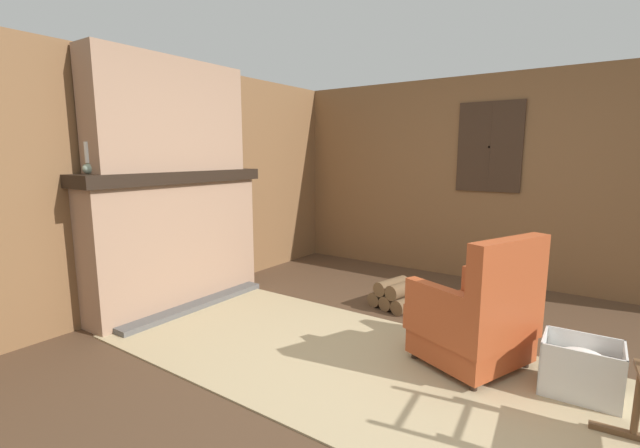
{
  "coord_description": "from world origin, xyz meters",
  "views": [
    {
      "loc": [
        1.1,
        -2.59,
        1.5
      ],
      "look_at": [
        -0.98,
        0.4,
        0.9
      ],
      "focal_mm": 24.0,
      "sensor_mm": 36.0,
      "label": 1
    }
  ],
  "objects_px": {
    "laundry_basket": "(581,368)",
    "storage_case": "(198,164)",
    "firewood_stack": "(397,295)",
    "armchair": "(477,319)",
    "oil_lamp_vase": "(89,163)"
  },
  "relations": [
    {
      "from": "firewood_stack",
      "to": "storage_case",
      "type": "height_order",
      "value": "storage_case"
    },
    {
      "from": "firewood_stack",
      "to": "storage_case",
      "type": "distance_m",
      "value": 2.42
    },
    {
      "from": "laundry_basket",
      "to": "storage_case",
      "type": "bearing_deg",
      "value": -179.16
    },
    {
      "from": "oil_lamp_vase",
      "to": "storage_case",
      "type": "height_order",
      "value": "oil_lamp_vase"
    },
    {
      "from": "oil_lamp_vase",
      "to": "laundry_basket",
      "type": "bearing_deg",
      "value": 18.28
    },
    {
      "from": "storage_case",
      "to": "oil_lamp_vase",
      "type": "bearing_deg",
      "value": -90.01
    },
    {
      "from": "firewood_stack",
      "to": "storage_case",
      "type": "relative_size",
      "value": 2.3
    },
    {
      "from": "firewood_stack",
      "to": "laundry_basket",
      "type": "relative_size",
      "value": 1.16
    },
    {
      "from": "laundry_basket",
      "to": "firewood_stack",
      "type": "bearing_deg",
      "value": 153.93
    },
    {
      "from": "oil_lamp_vase",
      "to": "storage_case",
      "type": "xyz_separation_m",
      "value": [
        0.0,
        1.1,
        -0.03
      ]
    },
    {
      "from": "laundry_basket",
      "to": "oil_lamp_vase",
      "type": "distance_m",
      "value": 3.87
    },
    {
      "from": "armchair",
      "to": "storage_case",
      "type": "relative_size",
      "value": 4.23
    },
    {
      "from": "firewood_stack",
      "to": "oil_lamp_vase",
      "type": "height_order",
      "value": "oil_lamp_vase"
    },
    {
      "from": "firewood_stack",
      "to": "storage_case",
      "type": "xyz_separation_m",
      "value": [
        -1.88,
        -0.84,
        1.27
      ]
    },
    {
      "from": "storage_case",
      "to": "laundry_basket",
      "type": "bearing_deg",
      "value": 0.84
    }
  ]
}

